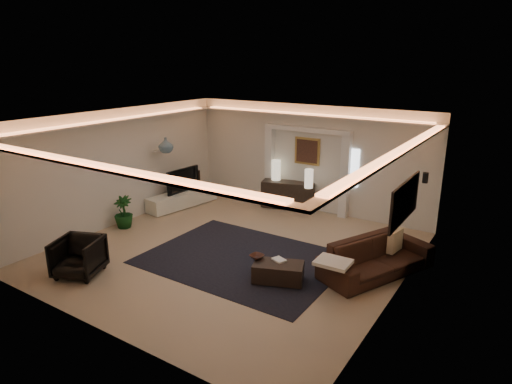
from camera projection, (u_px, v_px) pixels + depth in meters
The scene contains 33 objects.
floor at pixel (234, 252), 9.70m from camera, with size 7.00×7.00×0.00m, color tan.
ceiling at pixel (231, 119), 8.86m from camera, with size 7.00×7.00×0.00m, color white.
wall_back at pixel (308, 158), 12.09m from camera, with size 7.00×7.00×0.00m, color beige.
wall_front at pixel (92, 245), 6.47m from camera, with size 7.00×7.00×0.00m, color beige.
wall_left at pixel (120, 167), 11.11m from camera, with size 7.00×7.00×0.00m, color beige.
wall_right at pixel (400, 220), 7.46m from camera, with size 7.00×7.00×0.00m, color beige.
cove_soffit at pixel (232, 133), 8.94m from camera, with size 7.00×7.00×0.04m, color silver.
daylight_slit at pixel (354, 168), 11.40m from camera, with size 0.25×0.03×1.00m, color white.
area_rug at pixel (243, 259), 9.33m from camera, with size 4.00×3.00×0.01m, color black.
pilaster_left at pixel (270, 166), 12.71m from camera, with size 0.22×0.20×2.20m, color silver.
pilaster_right at pixel (345, 177), 11.51m from camera, with size 0.22×0.20×2.20m, color silver.
alcove_header at pixel (307, 129), 11.78m from camera, with size 2.52×0.20×0.12m, color silver.
painting_frame at pixel (307, 151), 12.01m from camera, with size 0.74×0.04×0.74m, color tan.
painting_canvas at pixel (307, 151), 11.99m from camera, with size 0.62×0.02×0.62m, color #4C2D1E.
art_panel_frame at pixel (405, 201), 7.64m from camera, with size 0.04×1.64×0.74m, color black.
art_panel_gold at pixel (403, 201), 7.65m from camera, with size 0.02×1.50×0.62m, color tan.
wall_sconce at pixel (425, 178), 9.22m from camera, with size 0.12×0.12×0.22m, color black.
wall_niche at pixel (161, 150), 12.14m from camera, with size 0.10×0.55×0.04m, color silver.
console at pixel (288, 194), 12.42m from camera, with size 1.47×0.46×0.74m, color black.
lamp_left at pixel (276, 169), 12.44m from camera, with size 0.25×0.25×0.57m, color beige.
lamp_right at pixel (309, 176), 11.66m from camera, with size 0.23×0.23×0.51m, color beige.
media_ledge at pixel (183, 199), 12.60m from camera, with size 0.54×2.17×0.41m, color beige.
tv at pixel (180, 179), 12.55m from camera, with size 0.15×1.18×0.68m, color black.
figurine at pixel (198, 178), 13.20m from camera, with size 0.16×0.16×0.44m, color black.
ginger_jar at pixel (166, 145), 11.65m from camera, with size 0.39×0.39×0.41m, color #35445C.
plant at pixel (123, 212), 10.98m from camera, with size 0.45×0.45×0.80m, color #0E3510.
sofa at pixel (377, 257), 8.63m from camera, with size 0.92×2.36×0.69m, color #4F2D23.
throw_blanket at pixel (333, 262), 7.95m from camera, with size 0.61×0.50×0.07m, color white.
throw_pillow at pixel (395, 240), 8.90m from camera, with size 0.14×0.45×0.45m, color tan.
coffee_table at pixel (278, 272), 8.34m from camera, with size 0.94×0.51×0.35m, color black.
bowl at pixel (257, 255), 8.49m from camera, with size 0.27×0.27×0.07m, color #341C14.
magazine at pixel (279, 258), 8.40m from camera, with size 0.26×0.19×0.03m, color silver.
armchair at pixel (79, 257), 8.55m from camera, with size 0.82×0.84×0.76m, color black.
Camera 1 is at (5.27, -7.20, 4.07)m, focal length 31.02 mm.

